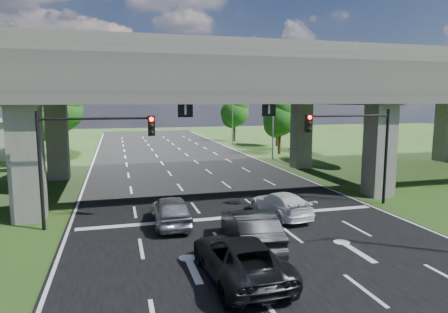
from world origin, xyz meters
name	(u,v)px	position (x,y,z in m)	size (l,w,h in m)	color
ground	(256,238)	(0.00, 0.00, 0.00)	(160.00, 160.00, 0.00)	#274716
road	(209,192)	(0.00, 10.00, 0.01)	(18.00, 120.00, 0.03)	black
overpass	(203,81)	(0.00, 12.00, 7.92)	(80.00, 15.00, 10.00)	#373532
signal_right	(357,139)	(7.82, 3.94, 4.19)	(5.76, 0.54, 6.00)	black
signal_left	(85,147)	(-7.82, 3.94, 4.19)	(5.76, 0.54, 6.00)	black
streetlight_far	(270,107)	(10.10, 24.00, 5.85)	(3.38, 0.25, 10.00)	gray
streetlight_beyond	(230,105)	(10.10, 40.00, 5.85)	(3.38, 0.25, 10.00)	gray
tree_left_near	(36,118)	(-13.95, 26.00, 4.82)	(4.50, 4.50, 7.80)	black
tree_left_mid	(22,121)	(-16.95, 34.00, 4.17)	(3.91, 3.90, 6.76)	black
tree_left_far	(66,110)	(-12.95, 42.00, 5.14)	(4.80, 4.80, 8.32)	black
tree_right_near	(280,117)	(13.05, 28.00, 4.50)	(4.20, 4.20, 7.28)	black
tree_right_mid	(277,117)	(16.05, 36.00, 4.17)	(3.91, 3.90, 6.76)	black
tree_right_far	(235,111)	(12.05, 44.00, 4.82)	(4.50, 4.50, 7.80)	black
car_silver	(171,210)	(-3.65, 3.00, 0.81)	(1.85, 4.59, 1.56)	#A9ADB1
car_dark	(250,229)	(-0.71, -1.13, 0.89)	(1.82, 5.21, 1.72)	black
car_white	(280,204)	(2.49, 3.00, 0.71)	(1.92, 4.71, 1.37)	white
car_trailing	(240,258)	(-2.07, -3.93, 0.80)	(2.56, 5.55, 1.54)	black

